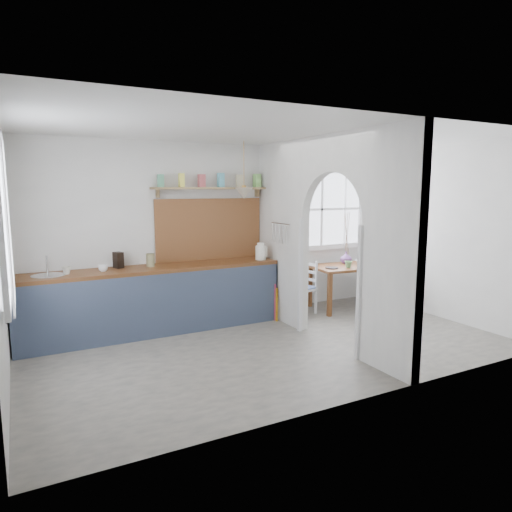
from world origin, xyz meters
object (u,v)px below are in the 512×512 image
kettle (261,251)px  vase (346,258)px  chair_left (301,287)px  chair_right (382,275)px  dining_table (347,287)px

kettle → vase: (1.64, 0.05, -0.22)m
vase → kettle: bearing=-178.3°
chair_left → chair_right: (1.62, -0.06, 0.07)m
chair_left → kettle: size_ratio=3.32×
chair_right → kettle: bearing=80.2°
chair_right → vase: bearing=70.1°
kettle → chair_left: bearing=2.8°
chair_left → vase: bearing=81.3°
chair_right → dining_table: bearing=84.6°
dining_table → kettle: (-1.53, 0.13, 0.67)m
kettle → vase: 1.66m
dining_table → chair_left: chair_left is taller
chair_right → kettle: (-2.30, 0.10, 0.54)m
chair_left → kettle: kettle is taller
chair_left → chair_right: chair_right is taller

